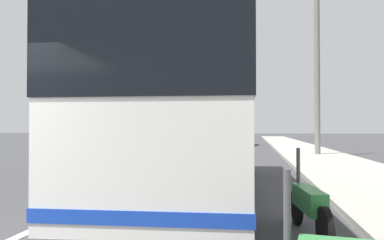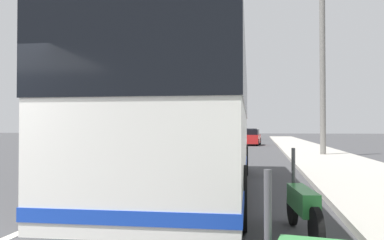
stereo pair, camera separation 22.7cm
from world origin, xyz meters
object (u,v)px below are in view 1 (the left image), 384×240
Objects in this scene: car_far_distant at (173,139)px; utility_pole at (317,75)px; coach_bus at (195,110)px; motorcycle_far_end at (309,205)px; car_side_street at (202,136)px; car_ahead_same_lane at (243,137)px; car_behind_bus at (243,134)px.

car_far_distant is 11.80m from utility_pole.
motorcycle_far_end is (-3.72, -2.17, -1.55)m from coach_bus.
car_side_street reaches higher than motorcycle_far_end.
utility_pole reaches higher than car_ahead_same_lane.
coach_bus reaches higher than car_far_distant.
car_side_street is (33.80, 4.14, -1.33)m from coach_bus.
car_far_distant reaches higher than motorcycle_far_end.
car_far_distant is 1.09× the size of car_ahead_same_lane.
coach_bus is 2.53× the size of car_behind_bus.
utility_pole is at bearing -15.78° from motorcycle_far_end.
car_side_street is 0.90× the size of car_far_distant.
car_side_street is at bearing 23.18° from utility_pole.
utility_pole is at bearing -159.36° from car_ahead_same_lane.
coach_bus is at bearing 23.83° from motorcycle_far_end.
car_behind_bus reaches higher than car_ahead_same_lane.
utility_pole is at bearing -167.71° from car_behind_bus.
car_behind_bus is at bearing 157.23° from car_side_street.
car_far_distant is 27.85m from car_behind_bus.
motorcycle_far_end is at bearing 170.69° from utility_pole.
car_far_distant is (-14.78, 0.27, 0.07)m from car_side_street.
car_side_street is 13.39m from car_behind_bus.
motorcycle_far_end is at bearing -173.40° from car_behind_bus.
utility_pole reaches higher than car_behind_bus.
car_ahead_same_lane reaches higher than motorcycle_far_end.
car_behind_bus is at bearing -4.08° from motorcycle_far_end.
car_ahead_same_lane is at bearing -2.84° from coach_bus.
car_far_distant is at bearing 174.93° from car_behind_bus.
utility_pole is (12.74, -4.87, 2.42)m from coach_bus.
car_far_distant reaches higher than car_side_street.
utility_pole reaches higher than car_far_distant.
coach_bus is 2.44× the size of car_far_distant.
car_behind_bus is 34.31m from utility_pole.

